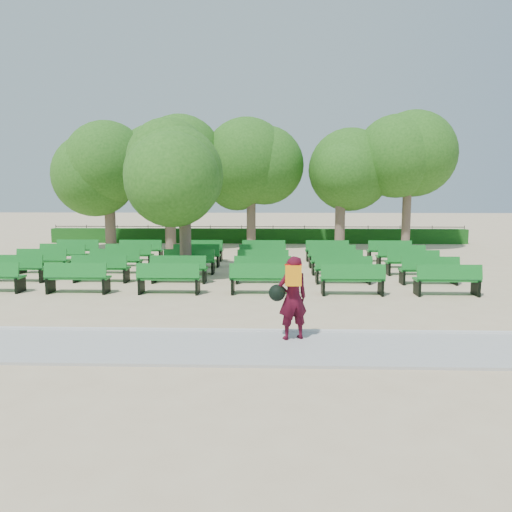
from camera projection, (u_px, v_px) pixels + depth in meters
The scene contains 9 objects.
ground at pixel (245, 283), 17.52m from camera, with size 120.00×120.00×0.00m, color tan.
paving at pixel (225, 348), 10.18m from camera, with size 30.00×2.20×0.06m, color #A7A7A3.
curb at pixel (230, 331), 11.32m from camera, with size 30.00×0.12×0.10m, color silver.
hedge at pixel (257, 236), 31.34m from camera, with size 26.00×0.70×0.90m, color #164F15.
fence at pixel (257, 242), 31.80m from camera, with size 26.00×0.10×1.02m, color black, non-canonical shape.
tree_line at pixel (255, 250), 27.43m from camera, with size 21.80×6.80×7.04m, color #2B621A, non-canonical shape.
bench_array at pixel (226, 272), 19.48m from camera, with size 2.00×0.71×1.24m.
tree_among at pixel (184, 175), 18.40m from camera, with size 3.84×3.84×5.55m.
person at pixel (291, 297), 10.57m from camera, with size 0.89×0.63×1.79m.
Camera 1 is at (0.96, -17.23, 3.19)m, focal length 35.00 mm.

